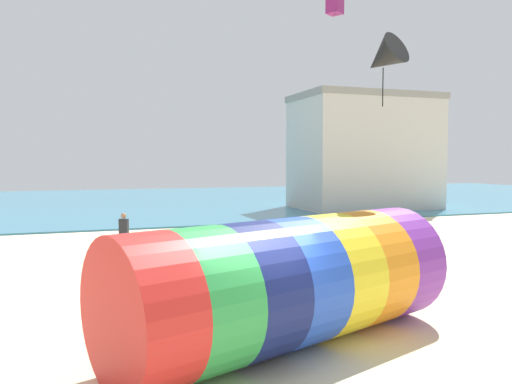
# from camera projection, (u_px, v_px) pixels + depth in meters

# --- Properties ---
(ground_plane) EXTENTS (120.00, 120.00, 0.00)m
(ground_plane) POSITION_uv_depth(u_px,v_px,m) (254.00, 366.00, 9.44)
(ground_plane) COLOR beige
(sea) EXTENTS (120.00, 40.00, 0.10)m
(sea) POSITION_uv_depth(u_px,v_px,m) (117.00, 202.00, 47.01)
(sea) COLOR teal
(sea) RESTS_ON ground
(giant_inflatable_tube) EXTENTS (8.18, 5.10, 2.69)m
(giant_inflatable_tube) POSITION_uv_depth(u_px,v_px,m) (288.00, 282.00, 10.41)
(giant_inflatable_tube) COLOR red
(giant_inflatable_tube) RESTS_ON ground
(kite_handler) EXTENTS (0.37, 0.25, 1.75)m
(kite_handler) POSITION_uv_depth(u_px,v_px,m) (381.00, 268.00, 13.89)
(kite_handler) COLOR black
(kite_handler) RESTS_ON ground
(kite_black_delta) EXTENTS (1.48, 1.68, 2.11)m
(kite_black_delta) POSITION_uv_depth(u_px,v_px,m) (383.00, 58.00, 14.58)
(kite_black_delta) COLOR black
(bystander_mid_beach) EXTENTS (0.42, 0.36, 1.71)m
(bystander_mid_beach) POSITION_uv_depth(u_px,v_px,m) (124.00, 233.00, 20.84)
(bystander_mid_beach) COLOR black
(bystander_mid_beach) RESTS_ON ground
(promenade_building) EXTENTS (10.94, 6.86, 9.14)m
(promenade_building) POSITION_uv_depth(u_px,v_px,m) (364.00, 152.00, 39.99)
(promenade_building) COLOR beige
(promenade_building) RESTS_ON ground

